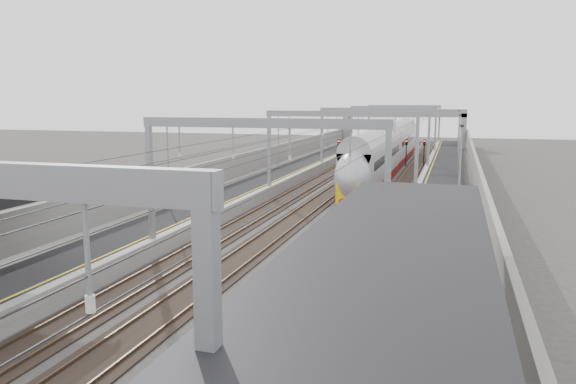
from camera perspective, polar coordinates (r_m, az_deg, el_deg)
The scene contains 12 objects.
platform_left at distance 52.92m, azimuth -2.61°, elevation 0.64°, with size 4.00×120.00×1.00m, color black.
platform_right at distance 50.03m, azimuth 14.96°, elevation -0.17°, with size 4.00×120.00×1.00m, color black.
tracks at distance 50.95m, azimuth 5.92°, elevation -0.25°, with size 11.40×140.00×0.20m.
overhead_line at distance 56.81m, azimuth 7.28°, elevation 6.89°, with size 13.00×140.00×6.60m.
canopy_right at distance 8.20m, azimuth 6.46°, elevation -15.05°, with size 4.40×30.00×4.24m.
overbridge at distance 104.84m, azimuth 11.67°, elevation 7.39°, with size 22.00×2.20×6.90m.
wall_left at distance 53.90m, azimuth -5.84°, elevation 1.94°, with size 0.30×120.00×3.20m, color slate.
wall_right at distance 49.89m, azimuth 18.68°, elevation 0.90°, with size 0.30×120.00×3.20m, color slate.
train at distance 66.80m, azimuth 9.91°, elevation 3.78°, with size 2.85×51.92×4.50m.
signal_green at distance 73.05m, azimuth 5.17°, elevation 4.52°, with size 0.32×0.32×3.48m.
signal_red_near at distance 74.29m, azimuth 11.93°, elevation 4.43°, with size 0.32×0.32×3.48m.
signal_red_far at distance 74.93m, azimuth 13.67°, elevation 4.41°, with size 0.32×0.32×3.48m.
Camera 1 is at (9.30, -4.38, 8.46)m, focal length 35.00 mm.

